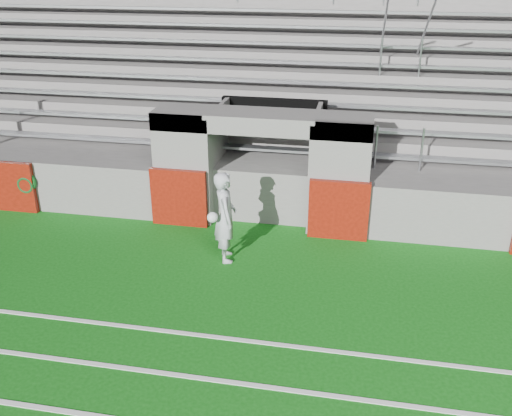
# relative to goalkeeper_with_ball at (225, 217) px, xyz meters

# --- Properties ---
(ground) EXTENTS (90.00, 90.00, 0.00)m
(ground) POSITION_rel_goalkeeper_with_ball_xyz_m (0.39, -1.59, -0.95)
(ground) COLOR #0E5510
(ground) RESTS_ON ground
(stadium_structure) EXTENTS (26.00, 8.48, 5.42)m
(stadium_structure) POSITION_rel_goalkeeper_with_ball_xyz_m (0.39, 6.38, 0.54)
(stadium_structure) COLOR #615E5C
(stadium_structure) RESTS_ON ground
(goalkeeper_with_ball) EXTENTS (0.66, 0.80, 1.90)m
(goalkeeper_with_ball) POSITION_rel_goalkeeper_with_ball_xyz_m (0.00, 0.00, 0.00)
(goalkeeper_with_ball) COLOR #ADB0B7
(goalkeeper_with_ball) RESTS_ON ground
(hose_coil) EXTENTS (0.54, 0.14, 0.56)m
(hose_coil) POSITION_rel_goalkeeper_with_ball_xyz_m (-5.21, 1.34, -0.19)
(hose_coil) COLOR #0D4517
(hose_coil) RESTS_ON ground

